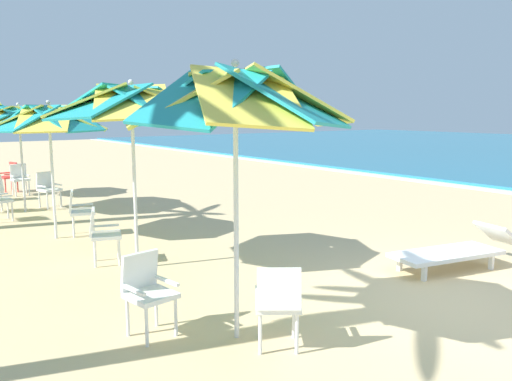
{
  "coord_description": "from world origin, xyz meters",
  "views": [
    {
      "loc": [
        3.28,
        -5.46,
        2.31
      ],
      "look_at": [
        -3.56,
        -0.45,
        1.0
      ],
      "focal_mm": 35.68,
      "sensor_mm": 36.0,
      "label": 1
    }
  ],
  "objects": [
    {
      "name": "plastic_chair_5",
      "position": [
        -9.59,
        -2.32,
        0.5
      ],
      "size": [
        0.57,
        0.54,
        0.87
      ],
      "color": "white",
      "rests_on": "ground"
    },
    {
      "name": "plastic_chair_8",
      "position": [
        -12.03,
        -2.46,
        0.5
      ],
      "size": [
        0.47,
        0.45,
        0.87
      ],
      "color": "white",
      "rests_on": "ground"
    },
    {
      "name": "plastic_chair_7",
      "position": [
        -12.77,
        -2.56,
        0.5
      ],
      "size": [
        0.54,
        0.56,
        0.87
      ],
      "color": "red",
      "rests_on": "ground"
    },
    {
      "name": "ground_plane",
      "position": [
        0.0,
        0.0,
        0.0
      ],
      "size": [
        80.0,
        80.0,
        0.0
      ],
      "primitive_type": "plane",
      "color": "#D3B784"
    },
    {
      "name": "plastic_chair_2",
      "position": [
        -4.22,
        -2.89,
        0.5
      ],
      "size": [
        0.56,
        0.58,
        0.87
      ],
      "color": "white",
      "rests_on": "ground"
    },
    {
      "name": "sun_lounger_1",
      "position": [
        -0.87,
        1.29,
        0.28
      ],
      "size": [
        1.07,
        2.23,
        0.62
      ],
      "color": "white",
      "rests_on": "ground"
    },
    {
      "name": "plastic_chair_0",
      "position": [
        -0.4,
        -2.5,
        0.5
      ],
      "size": [
        0.63,
        0.62,
        0.87
      ],
      "color": "white",
      "rests_on": "ground"
    },
    {
      "name": "beach_umbrella_2",
      "position": [
        -6.29,
        -3.03,
        2.17
      ],
      "size": [
        2.14,
        2.14,
        2.52
      ],
      "color": "silver",
      "rests_on": "ground"
    },
    {
      "name": "plastic_chair_3",
      "position": [
        -6.26,
        -2.6,
        0.5
      ],
      "size": [
        0.55,
        0.57,
        0.87
      ],
      "color": "white",
      "rests_on": "ground"
    },
    {
      "name": "beach_umbrella_0",
      "position": [
        -0.85,
        -2.68,
        2.42
      ],
      "size": [
        2.29,
        2.29,
        2.82
      ],
      "color": "silver",
      "rests_on": "ground"
    },
    {
      "name": "plastic_chair_1",
      "position": [
        -1.47,
        -3.38,
        0.5
      ],
      "size": [
        0.53,
        0.5,
        0.87
      ],
      "color": "white",
      "rests_on": "ground"
    },
    {
      "name": "beach_umbrella_1",
      "position": [
        -3.7,
        -2.55,
        2.42
      ],
      "size": [
        2.5,
        2.5,
        2.77
      ],
      "color": "silver",
      "rests_on": "ground"
    },
    {
      "name": "beach_umbrella_3",
      "position": [
        -9.32,
        -2.92,
        2.19
      ],
      "size": [
        2.58,
        2.58,
        2.52
      ],
      "color": "silver",
      "rests_on": "ground"
    }
  ]
}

